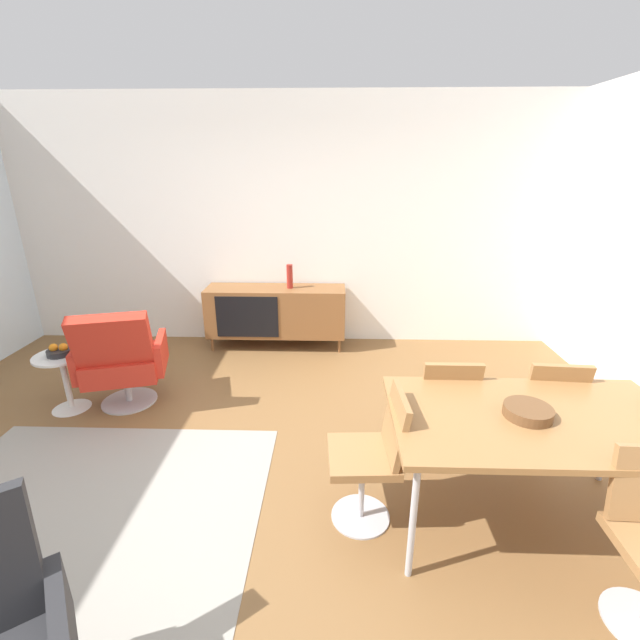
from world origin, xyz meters
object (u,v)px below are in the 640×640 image
at_px(dining_chair_back_left, 444,405).
at_px(fruit_bowl, 59,351).
at_px(vase_cobalt, 290,276).
at_px(side_table_round, 65,376).
at_px(dining_table, 535,422).
at_px(wooden_bowl_on_table, 528,412).
at_px(dining_chair_near_window, 373,453).
at_px(sideboard, 276,311).
at_px(lounge_chair_red, 120,358).
at_px(dining_chair_back_right, 545,406).

distance_m(dining_chair_back_left, fruit_bowl, 3.18).
xyz_separation_m(vase_cobalt, side_table_round, (-1.83, -1.47, -0.53)).
height_order(dining_chair_back_left, fruit_bowl, dining_chair_back_left).
bearing_deg(dining_table, dining_chair_back_left, 122.06).
height_order(wooden_bowl_on_table, dining_chair_near_window, dining_chair_near_window).
xyz_separation_m(sideboard, lounge_chair_red, (-1.18, -1.41, 0.03)).
distance_m(dining_table, fruit_bowl, 3.66).
bearing_deg(dining_chair_near_window, side_table_round, 155.25).
relative_size(wooden_bowl_on_table, dining_chair_near_window, 0.30).
bearing_deg(side_table_round, vase_cobalt, 38.64).
xyz_separation_m(sideboard, vase_cobalt, (0.17, 0.00, 0.42)).
distance_m(wooden_bowl_on_table, lounge_chair_red, 3.19).
height_order(dining_table, dining_chair_back_left, dining_chair_back_left).
height_order(sideboard, dining_table, dining_table).
bearing_deg(wooden_bowl_on_table, sideboard, 123.28).
relative_size(dining_table, fruit_bowl, 8.00).
bearing_deg(wooden_bowl_on_table, lounge_chair_red, 156.78).
xyz_separation_m(dining_table, dining_chair_back_left, (-0.35, 0.56, -0.23)).
height_order(dining_chair_back_right, side_table_round, dining_chair_back_right).
relative_size(dining_chair_back_right, lounge_chair_red, 0.90).
relative_size(dining_chair_back_left, fruit_bowl, 4.28).
distance_m(dining_chair_near_window, lounge_chair_red, 2.43).
xyz_separation_m(dining_chair_back_left, side_table_round, (-3.11, 0.63, -0.15)).
bearing_deg(sideboard, dining_table, -55.87).
bearing_deg(dining_chair_back_left, dining_table, -57.94).
distance_m(dining_table, dining_chair_back_left, 0.70).
height_order(vase_cobalt, wooden_bowl_on_table, vase_cobalt).
bearing_deg(lounge_chair_red, side_table_round, -173.10).
bearing_deg(wooden_bowl_on_table, vase_cobalt, 120.61).
height_order(vase_cobalt, side_table_round, vase_cobalt).
xyz_separation_m(dining_table, lounge_chair_red, (-2.97, 1.25, -0.23)).
height_order(vase_cobalt, dining_chair_back_right, vase_cobalt).
xyz_separation_m(vase_cobalt, dining_table, (1.63, -2.66, -0.16)).
distance_m(vase_cobalt, dining_chair_near_window, 2.78).
xyz_separation_m(vase_cobalt, dining_chair_back_left, (1.28, -2.10, -0.39)).
relative_size(vase_cobalt, dining_chair_back_right, 0.32).
height_order(sideboard, side_table_round, sideboard).
relative_size(dining_table, lounge_chair_red, 1.69).
height_order(wooden_bowl_on_table, dining_chair_back_right, dining_chair_back_right).
relative_size(wooden_bowl_on_table, dining_chair_back_left, 0.30).
bearing_deg(dining_table, lounge_chair_red, 157.24).
xyz_separation_m(dining_chair_near_window, side_table_round, (-2.57, 1.19, -0.15)).
distance_m(sideboard, dining_chair_near_window, 2.80).
xyz_separation_m(dining_chair_back_right, side_table_round, (-3.81, 0.63, -0.15)).
xyz_separation_m(dining_table, dining_chair_near_window, (-0.89, 0.00, -0.23)).
bearing_deg(sideboard, side_table_round, -138.64).
height_order(dining_chair_near_window, lounge_chair_red, lounge_chair_red).
relative_size(dining_chair_near_window, side_table_round, 1.65).
bearing_deg(side_table_round, dining_table, -18.96).
height_order(dining_chair_back_left, lounge_chair_red, lounge_chair_red).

